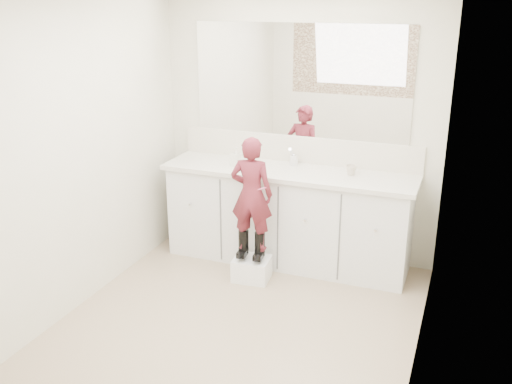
% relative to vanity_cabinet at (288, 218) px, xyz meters
% --- Properties ---
extents(floor, '(3.00, 3.00, 0.00)m').
position_rel_vanity_cabinet_xyz_m(floor, '(0.00, -1.23, -0.42)').
color(floor, '#967A62').
rests_on(floor, ground).
extents(wall_back, '(2.60, 0.00, 2.60)m').
position_rel_vanity_cabinet_xyz_m(wall_back, '(0.00, 0.27, 0.77)').
color(wall_back, beige).
rests_on(wall_back, floor).
extents(wall_front, '(2.60, 0.00, 2.60)m').
position_rel_vanity_cabinet_xyz_m(wall_front, '(0.00, -2.73, 0.77)').
color(wall_front, beige).
rests_on(wall_front, floor).
extents(wall_left, '(0.00, 3.00, 3.00)m').
position_rel_vanity_cabinet_xyz_m(wall_left, '(-1.30, -1.23, 0.78)').
color(wall_left, beige).
rests_on(wall_left, floor).
extents(wall_right, '(0.00, 3.00, 3.00)m').
position_rel_vanity_cabinet_xyz_m(wall_right, '(1.30, -1.23, 0.78)').
color(wall_right, beige).
rests_on(wall_right, floor).
extents(vanity_cabinet, '(2.20, 0.55, 0.85)m').
position_rel_vanity_cabinet_xyz_m(vanity_cabinet, '(0.00, 0.00, 0.00)').
color(vanity_cabinet, silver).
rests_on(vanity_cabinet, floor).
extents(countertop, '(2.28, 0.58, 0.04)m').
position_rel_vanity_cabinet_xyz_m(countertop, '(0.00, -0.01, 0.45)').
color(countertop, beige).
rests_on(countertop, vanity_cabinet).
extents(backsplash, '(2.28, 0.03, 0.25)m').
position_rel_vanity_cabinet_xyz_m(backsplash, '(0.00, 0.26, 0.59)').
color(backsplash, beige).
rests_on(backsplash, countertop).
extents(mirror, '(2.00, 0.02, 1.00)m').
position_rel_vanity_cabinet_xyz_m(mirror, '(0.00, 0.26, 1.22)').
color(mirror, white).
rests_on(mirror, wall_back).
extents(dot_panel, '(2.00, 0.01, 1.20)m').
position_rel_vanity_cabinet_xyz_m(dot_panel, '(0.00, -2.71, 1.22)').
color(dot_panel, '#472819').
rests_on(dot_panel, wall_front).
extents(faucet, '(0.08, 0.08, 0.10)m').
position_rel_vanity_cabinet_xyz_m(faucet, '(0.00, 0.15, 0.52)').
color(faucet, silver).
rests_on(faucet, countertop).
extents(cup, '(0.10, 0.10, 0.09)m').
position_rel_vanity_cabinet_xyz_m(cup, '(0.55, 0.05, 0.51)').
color(cup, '#C3B49C').
rests_on(cup, countertop).
extents(soap_bottle, '(0.09, 0.09, 0.17)m').
position_rel_vanity_cabinet_xyz_m(soap_bottle, '(-0.49, -0.05, 0.55)').
color(soap_bottle, beige).
rests_on(soap_bottle, countertop).
extents(step_stool, '(0.33, 0.29, 0.20)m').
position_rel_vanity_cabinet_xyz_m(step_stool, '(-0.17, -0.48, -0.33)').
color(step_stool, white).
rests_on(step_stool, floor).
extents(boot_left, '(0.11, 0.18, 0.26)m').
position_rel_vanity_cabinet_xyz_m(boot_left, '(-0.24, -0.48, -0.10)').
color(boot_left, black).
rests_on(boot_left, step_stool).
extents(boot_right, '(0.11, 0.18, 0.26)m').
position_rel_vanity_cabinet_xyz_m(boot_right, '(-0.09, -0.48, -0.10)').
color(boot_right, black).
rests_on(boot_right, step_stool).
extents(toddler, '(0.38, 0.27, 0.99)m').
position_rel_vanity_cabinet_xyz_m(toddler, '(-0.17, -0.48, 0.37)').
color(toddler, '#9E3039').
rests_on(toddler, step_stool).
extents(toothbrush, '(0.14, 0.02, 0.06)m').
position_rel_vanity_cabinet_xyz_m(toothbrush, '(-0.10, -0.50, 0.42)').
color(toothbrush, '#D25178').
rests_on(toothbrush, toddler).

